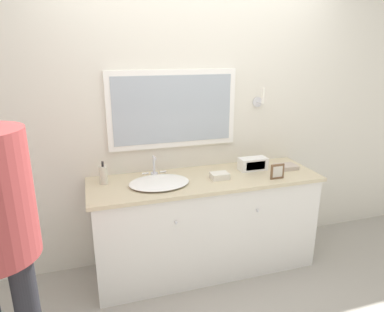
{
  "coord_description": "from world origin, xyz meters",
  "views": [
    {
      "loc": [
        -0.89,
        -2.15,
        1.85
      ],
      "look_at": [
        -0.12,
        0.34,
        1.04
      ],
      "focal_mm": 32.0,
      "sensor_mm": 36.0,
      "label": 1
    }
  ],
  "objects_px": {
    "picture_frame": "(277,172)",
    "sink_basin": "(159,182)",
    "appliance_box": "(253,164)",
    "soap_bottle": "(103,175)"
  },
  "relations": [
    {
      "from": "picture_frame",
      "to": "sink_basin",
      "type": "bearing_deg",
      "value": 169.9
    },
    {
      "from": "sink_basin",
      "to": "appliance_box",
      "type": "height_order",
      "value": "sink_basin"
    },
    {
      "from": "appliance_box",
      "to": "soap_bottle",
      "type": "bearing_deg",
      "value": 177.92
    },
    {
      "from": "appliance_box",
      "to": "picture_frame",
      "type": "xyz_separation_m",
      "value": [
        0.09,
        -0.26,
        0.01
      ]
    },
    {
      "from": "soap_bottle",
      "to": "appliance_box",
      "type": "height_order",
      "value": "soap_bottle"
    },
    {
      "from": "appliance_box",
      "to": "picture_frame",
      "type": "height_order",
      "value": "picture_frame"
    },
    {
      "from": "sink_basin",
      "to": "appliance_box",
      "type": "xyz_separation_m",
      "value": [
        0.86,
        0.09,
        0.04
      ]
    },
    {
      "from": "appliance_box",
      "to": "sink_basin",
      "type": "bearing_deg",
      "value": -174.03
    },
    {
      "from": "sink_basin",
      "to": "soap_bottle",
      "type": "xyz_separation_m",
      "value": [
        -0.41,
        0.14,
        0.06
      ]
    },
    {
      "from": "appliance_box",
      "to": "picture_frame",
      "type": "distance_m",
      "value": 0.27
    }
  ]
}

